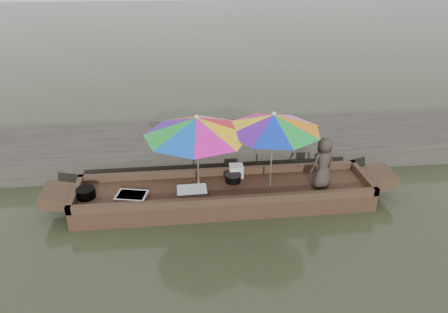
{
  "coord_description": "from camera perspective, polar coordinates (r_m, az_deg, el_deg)",
  "views": [
    {
      "loc": [
        -0.74,
        -6.63,
        4.43
      ],
      "look_at": [
        0.0,
        0.1,
        1.0
      ],
      "focal_mm": 32.0,
      "sensor_mm": 36.0,
      "label": 1
    }
  ],
  "objects": [
    {
      "name": "cooking_pot",
      "position": [
        7.94,
        -19.12,
        -4.94
      ],
      "size": [
        0.35,
        0.35,
        0.18
      ],
      "primitive_type": "cylinder",
      "color": "black",
      "rests_on": "boat_hull"
    },
    {
      "name": "umbrella_stern",
      "position": [
        7.58,
        6.86,
        0.84
      ],
      "size": [
        2.07,
        2.07,
        1.55
      ],
      "primitive_type": null,
      "rotation": [
        0.0,
        0.0,
        0.17
      ],
      "color": "pink",
      "rests_on": "boat_hull"
    },
    {
      "name": "umbrella_bow",
      "position": [
        7.41,
        -3.77,
        0.32
      ],
      "size": [
        2.15,
        2.15,
        1.55
      ],
      "primitive_type": null,
      "rotation": [
        0.0,
        0.0,
        -0.1
      ],
      "color": "red",
      "rests_on": "boat_hull"
    },
    {
      "name": "boat_hull",
      "position": [
        7.91,
        0.08,
        -5.67
      ],
      "size": [
        5.74,
        1.2,
        0.35
      ],
      "primitive_type": "cube",
      "color": "#3C2517",
      "rests_on": "water"
    },
    {
      "name": "tray_scallop",
      "position": [
        7.72,
        -4.61,
        -4.87
      ],
      "size": [
        0.57,
        0.4,
        0.06
      ],
      "primitive_type": "cube",
      "rotation": [
        0.0,
        0.0,
        0.02
      ],
      "color": "silver",
      "rests_on": "boat_hull"
    },
    {
      "name": "water",
      "position": [
        8.0,
        0.08,
        -6.72
      ],
      "size": [
        80.0,
        80.0,
        0.0
      ],
      "primitive_type": "plane",
      "color": "#313826",
      "rests_on": "ground"
    },
    {
      "name": "vendor",
      "position": [
        7.87,
        13.98,
        -0.86
      ],
      "size": [
        0.6,
        0.5,
        1.04
      ],
      "primitive_type": "imported",
      "rotation": [
        0.0,
        0.0,
        3.52
      ],
      "color": "#312B24",
      "rests_on": "boat_hull"
    },
    {
      "name": "tray_crayfish",
      "position": [
        7.68,
        -13.04,
        -5.61
      ],
      "size": [
        0.64,
        0.5,
        0.09
      ],
      "primitive_type": "cube",
      "rotation": [
        0.0,
        0.0,
        -0.22
      ],
      "color": "silver",
      "rests_on": "boat_hull"
    },
    {
      "name": "charcoal_grill",
      "position": [
        8.02,
        1.32,
        -3.1
      ],
      "size": [
        0.31,
        0.31,
        0.15
      ],
      "primitive_type": "cylinder",
      "color": "black",
      "rests_on": "boat_hull"
    },
    {
      "name": "supply_bag",
      "position": [
        8.17,
        1.75,
        -2.05
      ],
      "size": [
        0.29,
        0.23,
        0.26
      ],
      "primitive_type": "cube",
      "rotation": [
        0.0,
        0.0,
        -0.04
      ],
      "color": "silver",
      "rests_on": "boat_hull"
    },
    {
      "name": "dock",
      "position": [
        9.79,
        -1.34,
        1.61
      ],
      "size": [
        22.0,
        2.2,
        0.5
      ],
      "primitive_type": "cube",
      "color": "#2D2B26",
      "rests_on": "ground"
    }
  ]
}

